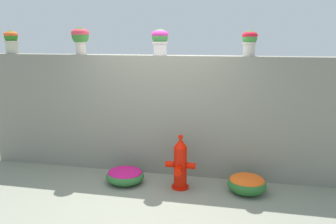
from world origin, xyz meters
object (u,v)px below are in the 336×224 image
(potted_plant_3, at_px, (250,40))
(fire_hydrant, at_px, (180,165))
(potted_plant_1, at_px, (80,37))
(potted_plant_0, at_px, (11,40))
(flower_bush_left, at_px, (247,183))
(flower_bush_right, at_px, (125,175))
(potted_plant_2, at_px, (160,39))

(potted_plant_3, xyz_separation_m, fire_hydrant, (-0.99, -0.67, -1.92))
(fire_hydrant, bearing_deg, potted_plant_3, 34.32)
(potted_plant_1, bearing_deg, potted_plant_3, 0.48)
(potted_plant_0, height_order, flower_bush_left, potted_plant_0)
(flower_bush_left, bearing_deg, flower_bush_right, -178.78)
(potted_plant_1, bearing_deg, potted_plant_0, 179.14)
(fire_hydrant, relative_size, flower_bush_left, 1.47)
(potted_plant_2, height_order, flower_bush_right, potted_plant_2)
(potted_plant_2, relative_size, fire_hydrant, 0.49)
(flower_bush_left, distance_m, flower_bush_right, 1.96)
(potted_plant_3, height_order, fire_hydrant, potted_plant_3)
(fire_hydrant, distance_m, flower_bush_left, 1.06)
(potted_plant_0, xyz_separation_m, fire_hydrant, (3.28, -0.67, -1.91))
(potted_plant_2, xyz_separation_m, flower_bush_right, (-0.46, -0.62, -2.18))
(potted_plant_2, distance_m, potted_plant_3, 1.45)
(flower_bush_right, bearing_deg, potted_plant_0, 164.09)
(potted_plant_1, height_order, potted_plant_3, potted_plant_1)
(potted_plant_1, distance_m, flower_bush_left, 3.72)
(potted_plant_3, height_order, flower_bush_right, potted_plant_3)
(flower_bush_left, xyz_separation_m, flower_bush_right, (-1.96, -0.04, -0.02))
(potted_plant_3, bearing_deg, potted_plant_2, -177.63)
(potted_plant_1, height_order, potted_plant_2, potted_plant_1)
(potted_plant_2, bearing_deg, flower_bush_right, -126.71)
(potted_plant_3, relative_size, fire_hydrant, 0.46)
(fire_hydrant, bearing_deg, flower_bush_right, -179.75)
(flower_bush_left, bearing_deg, potted_plant_1, 168.24)
(flower_bush_right, bearing_deg, fire_hydrant, 0.25)
(potted_plant_0, relative_size, potted_plant_1, 0.90)
(potted_plant_1, xyz_separation_m, potted_plant_2, (1.44, -0.04, -0.04))
(potted_plant_2, height_order, potted_plant_3, potted_plant_2)
(potted_plant_3, distance_m, flower_bush_right, 2.97)
(potted_plant_2, relative_size, potted_plant_3, 1.07)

